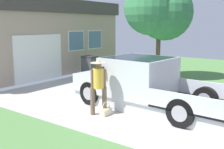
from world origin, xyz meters
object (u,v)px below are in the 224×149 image
person_with_hat (98,83)px  wheeled_trash_bin (90,65)px  handbag (106,111)px  front_yard_tree (159,11)px  pickup_truck (142,86)px  house_with_garage (25,36)px

person_with_hat → wheeled_trash_bin: size_ratio=1.58×
handbag → wheeled_trash_bin: bearing=45.4°
person_with_hat → front_yard_tree: bearing=53.9°
pickup_truck → handbag: (-1.36, 0.46, -0.61)m
house_with_garage → person_with_hat: bearing=-112.8°
house_with_garage → wheeled_trash_bin: 4.26m
person_with_hat → house_with_garage: size_ratio=0.16×
handbag → wheeled_trash_bin: size_ratio=0.39×
pickup_truck → person_with_hat: bearing=157.4°
handbag → wheeled_trash_bin: (4.50, 4.57, 0.47)m
handbag → house_with_garage: bearing=68.2°
pickup_truck → wheeled_trash_bin: size_ratio=5.20×
person_with_hat → front_yard_tree: (6.25, 1.25, 2.38)m
pickup_truck → house_with_garage: size_ratio=0.52×
pickup_truck → wheeled_trash_bin: pickup_truck is taller
handbag → house_with_garage: (3.37, 8.41, 1.92)m
pickup_truck → front_yard_tree: (4.81, 1.94, 2.64)m
person_with_hat → house_with_garage: 8.94m
front_yard_tree → house_with_garage: bearing=112.0°
pickup_truck → wheeled_trash_bin: (3.14, 5.04, -0.15)m
pickup_truck → house_with_garage: bearing=80.2°
front_yard_tree → wheeled_trash_bin: (-1.67, 3.10, -2.78)m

